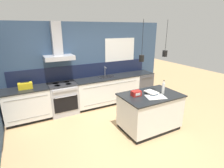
% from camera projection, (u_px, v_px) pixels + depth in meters
% --- Properties ---
extents(ground_plane, '(16.00, 16.00, 0.00)m').
position_uv_depth(ground_plane, '(116.00, 133.00, 4.21)').
color(ground_plane, tan).
rests_on(ground_plane, ground).
extents(wall_back, '(5.60, 2.30, 2.60)m').
position_uv_depth(wall_back, '(84.00, 64.00, 5.45)').
color(wall_back, '#354C6B').
rests_on(wall_back, ground_plane).
extents(counter_run_left, '(1.16, 0.64, 0.91)m').
position_uv_depth(counter_run_left, '(28.00, 105.00, 4.69)').
color(counter_run_left, black).
rests_on(counter_run_left, ground_plane).
extents(counter_run_sink, '(2.14, 0.64, 1.23)m').
position_uv_depth(counter_run_sink, '(108.00, 90.00, 5.76)').
color(counter_run_sink, black).
rests_on(counter_run_sink, ground_plane).
extents(oven_range, '(0.77, 0.66, 0.91)m').
position_uv_depth(oven_range, '(63.00, 98.00, 5.11)').
color(oven_range, '#B5B5BA').
rests_on(oven_range, ground_plane).
extents(dishwasher, '(0.62, 0.65, 0.91)m').
position_uv_depth(dishwasher, '(141.00, 84.00, 6.38)').
color(dishwasher, '#4C4C51').
rests_on(dishwasher, ground_plane).
extents(kitchen_island, '(1.43, 0.94, 0.91)m').
position_uv_depth(kitchen_island, '(150.00, 111.00, 4.31)').
color(kitchen_island, black).
rests_on(kitchen_island, ground_plane).
extents(bottle_on_island, '(0.07, 0.07, 0.34)m').
position_uv_depth(bottle_on_island, '(163.00, 88.00, 4.19)').
color(bottle_on_island, silver).
rests_on(bottle_on_island, kitchen_island).
extents(book_stack, '(0.25, 0.34, 0.06)m').
position_uv_depth(book_stack, '(151.00, 93.00, 4.20)').
color(book_stack, '#335684').
rests_on(book_stack, kitchen_island).
extents(red_supply_box, '(0.22, 0.15, 0.12)m').
position_uv_depth(red_supply_box, '(136.00, 93.00, 4.07)').
color(red_supply_box, red).
rests_on(red_supply_box, kitchen_island).
extents(paper_pile, '(0.51, 0.43, 0.01)m').
position_uv_depth(paper_pile, '(156.00, 97.00, 4.02)').
color(paper_pile, silver).
rests_on(paper_pile, kitchen_island).
extents(yellow_toolbox, '(0.34, 0.18, 0.19)m').
position_uv_depth(yellow_toolbox, '(25.00, 86.00, 4.53)').
color(yellow_toolbox, gold).
rests_on(yellow_toolbox, counter_run_left).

